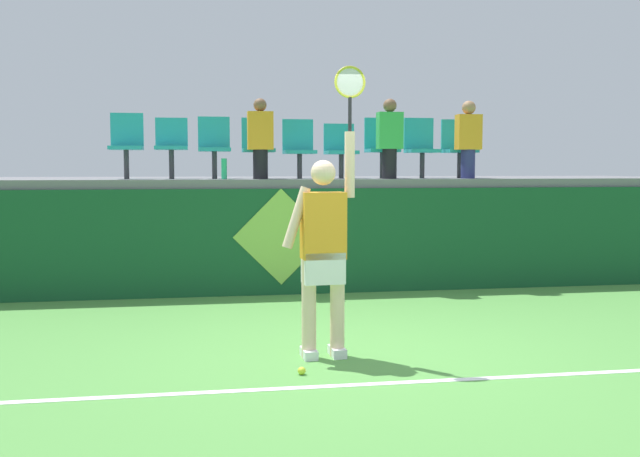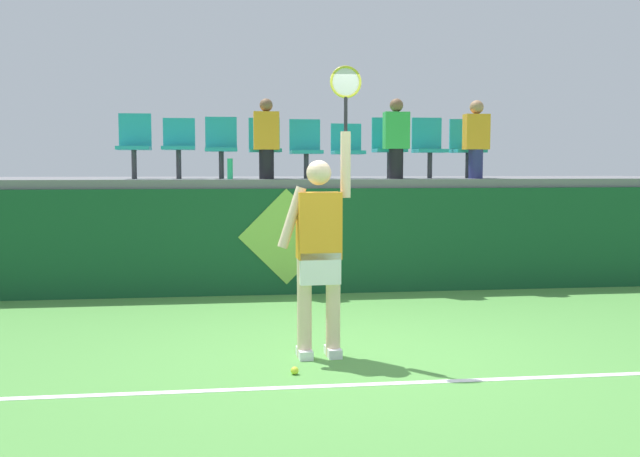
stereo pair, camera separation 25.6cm
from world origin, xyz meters
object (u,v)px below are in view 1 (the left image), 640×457
Objects in this scene: stadium_chair_0 at (127,142)px; stadium_chair_8 at (458,146)px; water_bottle at (224,169)px; spectator_1 at (468,138)px; stadium_chair_7 at (421,145)px; stadium_chair_5 at (340,148)px; tennis_ball at (302,371)px; stadium_chair_6 at (381,145)px; stadium_chair_2 at (214,144)px; spectator_0 at (260,138)px; spectator_2 at (390,138)px; stadium_chair_3 at (258,145)px; stadium_chair_4 at (299,146)px; tennis_player at (324,247)px; stadium_chair_1 at (171,144)px.

stadium_chair_0 is 1.05× the size of stadium_chair_8.
spectator_1 reaches higher than water_bottle.
stadium_chair_7 is 1.02× the size of stadium_chair_8.
stadium_chair_5 is (2.96, -0.01, -0.07)m from stadium_chair_0.
stadium_chair_6 is at bearing 68.17° from tennis_ball.
stadium_chair_2 is at bearing 97.63° from tennis_ball.
spectator_2 is at bearing -2.13° from spectator_0.
spectator_1 is (1.16, -0.41, 0.09)m from stadium_chair_6.
stadium_chair_3 is 0.78× the size of spectator_2.
stadium_chair_2 is 1.19m from stadium_chair_4.
tennis_player is at bearing -77.53° from stadium_chair_2.
tennis_ball is 0.06× the size of spectator_2.
stadium_chair_1 is (-1.45, 3.93, 1.02)m from tennis_player.
water_bottle is at bearing -167.36° from spectator_0.
stadium_chair_6 is (1.79, 4.46, 1.98)m from tennis_ball.
stadium_chair_1 reaches higher than tennis_ball.
stadium_chair_0 reaches higher than stadium_chair_1.
stadium_chair_6 is 0.80× the size of spectator_1.
tennis_player is 1.12m from tennis_ball.
tennis_ball is at bearing -104.92° from stadium_chair_5.
stadium_chair_5 is at bearing 0.02° from stadium_chair_1.
stadium_chair_0 is 1.03× the size of stadium_chair_6.
stadium_chair_6 is (2.38, 0.00, 0.00)m from stadium_chair_2.
stadium_chair_6 is at bearing 13.03° from spectator_0.
stadium_chair_0 is 2.96m from stadium_chair_5.
spectator_0 reaches higher than stadium_chair_6.
tennis_player is 2.93× the size of stadium_chair_7.
stadium_chair_2 is at bearing 168.72° from spectator_2.
tennis_player is 4.58m from stadium_chair_7.
stadium_chair_0 is 0.60m from stadium_chair_1.
stadium_chair_1 is at bearing -179.98° from stadium_chair_5.
stadium_chair_1 is 3.00m from spectator_2.
stadium_chair_5 is (1.67, 0.51, 0.30)m from water_bottle.
stadium_chair_7 is at bearing 0.09° from stadium_chair_6.
stadium_chair_3 is at bearing -179.89° from stadium_chair_4.
water_bottle is at bearing -171.37° from stadium_chair_8.
stadium_chair_1 is (-1.18, 4.45, 1.98)m from tennis_ball.
stadium_chair_2 is at bearing -179.95° from stadium_chair_7.
spectator_0 is at bearing 89.85° from tennis_ball.
spectator_0 is (0.00, -0.41, 0.08)m from stadium_chair_3.
stadium_chair_8 reaches higher than tennis_ball.
tennis_ball is 4.99m from stadium_chair_5.
stadium_chair_3 is 0.98× the size of stadium_chair_6.
stadium_chair_8 is (4.72, -0.00, -0.03)m from stadium_chair_0.
spectator_0 is at bearing -12.94° from stadium_chair_0.
stadium_chair_6 is at bearing 0.05° from stadium_chair_3.
water_bottle is at bearing -133.39° from stadium_chair_3.
water_bottle is 0.31× the size of stadium_chair_0.
stadium_chair_8 is (3.54, 0.00, -0.00)m from stadium_chair_2.
stadium_chair_0 is (-1.78, 4.46, 2.00)m from tennis_ball.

